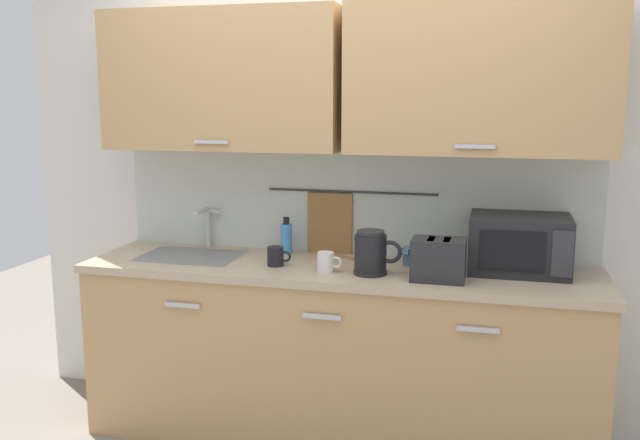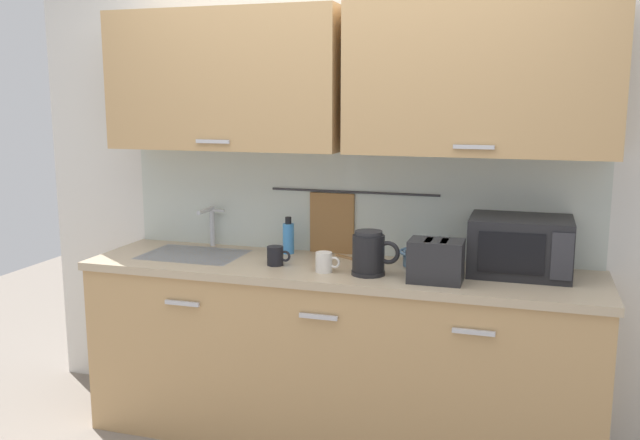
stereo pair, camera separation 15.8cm
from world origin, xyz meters
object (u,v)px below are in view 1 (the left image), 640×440
Objects in this scene: electric_kettle at (371,253)px; dish_soap_bottle at (286,238)px; mug_near_sink at (276,256)px; toaster at (438,259)px; mug_by_kettle at (326,262)px; mixing_bowl at (420,256)px; wooden_spoon at (359,260)px; microwave at (519,244)px.

electric_kettle is 1.16× the size of dish_soap_bottle.
toaster is (0.79, -0.07, 0.05)m from mug_near_sink.
mug_near_sink is 0.27m from mug_by_kettle.
dish_soap_bottle is at bearing 175.02° from mixing_bowl.
mug_near_sink is 0.48× the size of wooden_spoon.
dish_soap_bottle is 0.44m from mug_by_kettle.
mixing_bowl is at bearing 1.61° from wooden_spoon.
electric_kettle reaches higher than wooden_spoon.
mug_by_kettle reaches higher than mixing_bowl.
electric_kettle is (-0.67, -0.22, -0.03)m from microwave.
toaster reaches higher than wooden_spoon.
microwave is 2.15× the size of mixing_bowl.
electric_kettle reaches higher than dish_soap_bottle.
mixing_bowl is (0.20, 0.24, -0.06)m from electric_kettle.
mug_near_sink is at bearing -152.80° from wooden_spoon.
mug_near_sink and mug_by_kettle have the same top height.
mug_near_sink is at bearing -171.17° from microwave.
electric_kettle is at bearing -4.75° from mug_near_sink.
electric_kettle is at bearing 174.76° from toaster.
electric_kettle is 0.49m from mug_near_sink.
wooden_spoon is (0.38, 0.19, -0.04)m from mug_near_sink.
microwave is 0.92m from mug_by_kettle.
electric_kettle reaches higher than mixing_bowl.
dish_soap_bottle is 0.27m from mug_near_sink.
microwave reaches higher than wooden_spoon.
mixing_bowl is at bearing 112.28° from toaster.
dish_soap_bottle is at bearing 158.00° from toaster.
toaster is (0.82, -0.33, 0.01)m from dish_soap_bottle.
dish_soap_bottle is at bearing 133.03° from mug_by_kettle.
electric_kettle is 0.59m from dish_soap_bottle.
dish_soap_bottle is (-0.51, 0.30, -0.01)m from electric_kettle.
microwave is 0.78m from wooden_spoon.
electric_kettle is 0.91× the size of wooden_spoon.
mixing_bowl is 0.31m from wooden_spoon.
mug_by_kettle is at bearing -113.72° from wooden_spoon.
toaster is (0.11, -0.27, 0.05)m from mixing_bowl.
wooden_spoon is at bearing 27.20° from mug_near_sink.
microwave is 0.70m from electric_kettle.
wooden_spoon is (-0.11, 0.23, -0.10)m from electric_kettle.
toaster reaches higher than mug_by_kettle.
mixing_bowl is (0.71, -0.06, -0.04)m from dish_soap_bottle.
dish_soap_bottle reaches higher than toaster.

